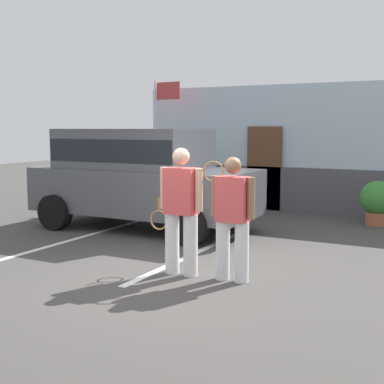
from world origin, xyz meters
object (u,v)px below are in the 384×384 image
(tennis_player_man, at_px, (181,210))
(potted_plant_by_porch, at_px, (377,201))
(flag_pole, at_px, (161,120))
(tennis_player_woman, at_px, (232,217))
(parked_suv, at_px, (140,173))

(tennis_player_man, bearing_deg, potted_plant_by_porch, -109.57)
(potted_plant_by_porch, distance_m, flag_pole, 5.89)
(potted_plant_by_porch, bearing_deg, tennis_player_woman, -102.06)
(parked_suv, distance_m, tennis_player_woman, 4.09)
(parked_suv, relative_size, tennis_player_woman, 2.73)
(flag_pole, bearing_deg, parked_suv, -66.46)
(tennis_player_woman, bearing_deg, flag_pole, -51.44)
(tennis_player_man, distance_m, tennis_player_woman, 0.77)
(parked_suv, height_order, flag_pole, flag_pole)
(tennis_player_woman, bearing_deg, tennis_player_man, 3.28)
(tennis_player_woman, bearing_deg, parked_suv, -39.07)
(tennis_player_man, height_order, potted_plant_by_porch, tennis_player_man)
(parked_suv, height_order, tennis_player_man, parked_suv)
(parked_suv, bearing_deg, tennis_player_woman, -38.83)
(tennis_player_woman, bearing_deg, potted_plant_by_porch, -102.37)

